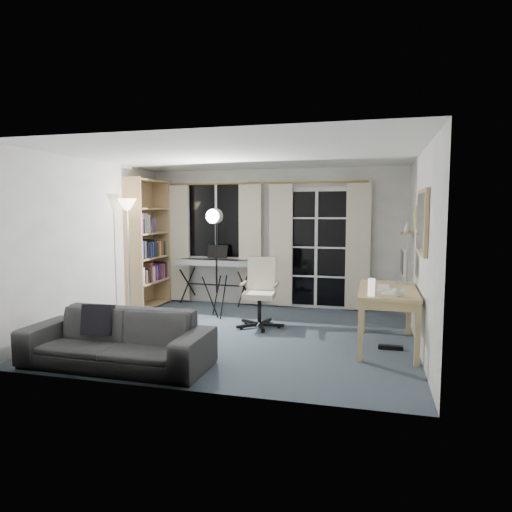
{
  "coord_description": "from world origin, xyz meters",
  "views": [
    {
      "loc": [
        1.69,
        -5.82,
        1.68
      ],
      "look_at": [
        0.1,
        0.35,
        1.04
      ],
      "focal_mm": 32.0,
      "sensor_mm": 36.0,
      "label": 1
    }
  ],
  "objects_px": {
    "studio_light": "(215,229)",
    "desk": "(388,296)",
    "keyboard_piano": "(215,263)",
    "office_chair": "(261,286)",
    "monitor": "(403,263)",
    "mug": "(399,291)",
    "torchiere_lamp": "(127,222)",
    "bookshelf": "(145,247)",
    "sofa": "(116,330)"
  },
  "relations": [
    {
      "from": "keyboard_piano",
      "to": "mug",
      "type": "height_order",
      "value": "keyboard_piano"
    },
    {
      "from": "studio_light",
      "to": "office_chair",
      "type": "xyz_separation_m",
      "value": [
        0.8,
        -0.28,
        -0.81
      ]
    },
    {
      "from": "bookshelf",
      "to": "sofa",
      "type": "distance_m",
      "value": 3.14
    },
    {
      "from": "mug",
      "to": "desk",
      "type": "bearing_deg",
      "value": 101.31
    },
    {
      "from": "monitor",
      "to": "mug",
      "type": "height_order",
      "value": "monitor"
    },
    {
      "from": "keyboard_piano",
      "to": "office_chair",
      "type": "bearing_deg",
      "value": -43.93
    },
    {
      "from": "bookshelf",
      "to": "keyboard_piano",
      "type": "distance_m",
      "value": 1.25
    },
    {
      "from": "monitor",
      "to": "mug",
      "type": "xyz_separation_m",
      "value": [
        -0.1,
        -0.95,
        -0.22
      ]
    },
    {
      "from": "studio_light",
      "to": "mug",
      "type": "relative_size",
      "value": 14.6
    },
    {
      "from": "monitor",
      "to": "office_chair",
      "type": "bearing_deg",
      "value": 174.33
    },
    {
      "from": "mug",
      "to": "studio_light",
      "type": "bearing_deg",
      "value": 151.93
    },
    {
      "from": "office_chair",
      "to": "mug",
      "type": "height_order",
      "value": "office_chair"
    },
    {
      "from": "torchiere_lamp",
      "to": "studio_light",
      "type": "relative_size",
      "value": 1.07
    },
    {
      "from": "monitor",
      "to": "desk",
      "type": "bearing_deg",
      "value": -113.67
    },
    {
      "from": "torchiere_lamp",
      "to": "mug",
      "type": "xyz_separation_m",
      "value": [
        4.01,
        -1.16,
        -0.71
      ]
    },
    {
      "from": "studio_light",
      "to": "desk",
      "type": "height_order",
      "value": "studio_light"
    },
    {
      "from": "torchiere_lamp",
      "to": "keyboard_piano",
      "type": "xyz_separation_m",
      "value": [
        1.04,
        1.13,
        -0.74
      ]
    },
    {
      "from": "monitor",
      "to": "keyboard_piano",
      "type": "bearing_deg",
      "value": 156.29
    },
    {
      "from": "desk",
      "to": "sofa",
      "type": "xyz_separation_m",
      "value": [
        -2.85,
        -1.46,
        -0.24
      ]
    },
    {
      "from": "monitor",
      "to": "sofa",
      "type": "relative_size",
      "value": 0.26
    },
    {
      "from": "studio_light",
      "to": "office_chair",
      "type": "distance_m",
      "value": 1.17
    },
    {
      "from": "keyboard_piano",
      "to": "office_chair",
      "type": "relative_size",
      "value": 1.38
    },
    {
      "from": "keyboard_piano",
      "to": "office_chair",
      "type": "xyz_separation_m",
      "value": [
        1.11,
        -1.15,
        -0.17
      ]
    },
    {
      "from": "office_chair",
      "to": "mug",
      "type": "distance_m",
      "value": 2.19
    },
    {
      "from": "torchiere_lamp",
      "to": "sofa",
      "type": "bearing_deg",
      "value": -63.38
    },
    {
      "from": "torchiere_lamp",
      "to": "keyboard_piano",
      "type": "relative_size",
      "value": 1.34
    },
    {
      "from": "mug",
      "to": "keyboard_piano",
      "type": "bearing_deg",
      "value": 142.33
    },
    {
      "from": "studio_light",
      "to": "mug",
      "type": "bearing_deg",
      "value": -20.36
    },
    {
      "from": "bookshelf",
      "to": "mug",
      "type": "relative_size",
      "value": 18.59
    },
    {
      "from": "torchiere_lamp",
      "to": "mug",
      "type": "distance_m",
      "value": 4.24
    },
    {
      "from": "office_chair",
      "to": "monitor",
      "type": "bearing_deg",
      "value": -10.08
    },
    {
      "from": "office_chair",
      "to": "sofa",
      "type": "relative_size",
      "value": 0.49
    },
    {
      "from": "keyboard_piano",
      "to": "mug",
      "type": "distance_m",
      "value": 3.75
    },
    {
      "from": "keyboard_piano",
      "to": "studio_light",
      "type": "xyz_separation_m",
      "value": [
        0.31,
        -0.87,
        0.64
      ]
    },
    {
      "from": "desk",
      "to": "monitor",
      "type": "xyz_separation_m",
      "value": [
        0.2,
        0.45,
        0.37
      ]
    },
    {
      "from": "studio_light",
      "to": "desk",
      "type": "bearing_deg",
      "value": -12.03
    },
    {
      "from": "keyboard_piano",
      "to": "monitor",
      "type": "relative_size",
      "value": 2.65
    },
    {
      "from": "studio_light",
      "to": "monitor",
      "type": "distance_m",
      "value": 2.82
    },
    {
      "from": "sofa",
      "to": "office_chair",
      "type": "bearing_deg",
      "value": 63.35
    },
    {
      "from": "bookshelf",
      "to": "sofa",
      "type": "height_order",
      "value": "bookshelf"
    },
    {
      "from": "mug",
      "to": "torchiere_lamp",
      "type": "bearing_deg",
      "value": 163.82
    },
    {
      "from": "desk",
      "to": "sofa",
      "type": "distance_m",
      "value": 3.21
    },
    {
      "from": "bookshelf",
      "to": "torchiere_lamp",
      "type": "bearing_deg",
      "value": -81.45
    },
    {
      "from": "office_chair",
      "to": "desk",
      "type": "bearing_deg",
      "value": -24.5
    },
    {
      "from": "studio_light",
      "to": "mug",
      "type": "distance_m",
      "value": 3.08
    },
    {
      "from": "torchiere_lamp",
      "to": "mug",
      "type": "height_order",
      "value": "torchiere_lamp"
    },
    {
      "from": "studio_light",
      "to": "monitor",
      "type": "relative_size",
      "value": 3.32
    },
    {
      "from": "office_chair",
      "to": "sofa",
      "type": "height_order",
      "value": "office_chair"
    },
    {
      "from": "studio_light",
      "to": "sofa",
      "type": "bearing_deg",
      "value": -89.2
    },
    {
      "from": "keyboard_piano",
      "to": "torchiere_lamp",
      "type": "bearing_deg",
      "value": -130.64
    }
  ]
}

